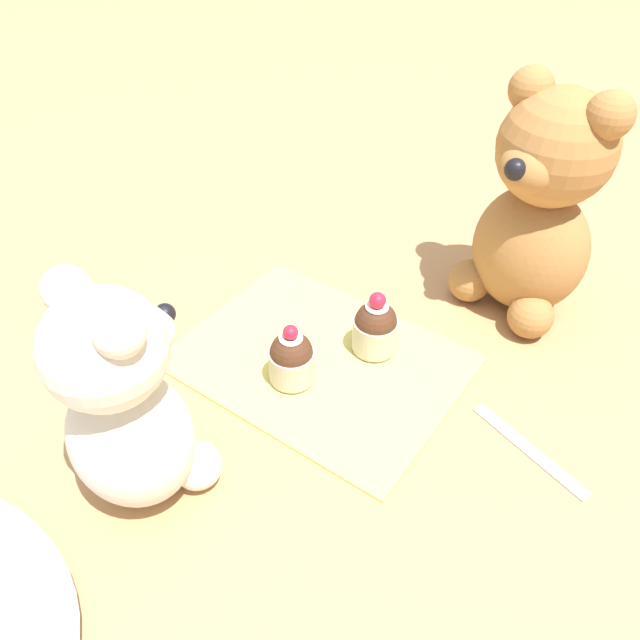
% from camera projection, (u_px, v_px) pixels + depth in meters
% --- Properties ---
extents(ground_plane, '(4.00, 4.00, 0.00)m').
position_uv_depth(ground_plane, '(320.00, 362.00, 0.63)').
color(ground_plane, tan).
extents(knitted_placemat, '(0.27, 0.21, 0.01)m').
position_uv_depth(knitted_placemat, '(320.00, 359.00, 0.63)').
color(knitted_placemat, '#E0D166').
rests_on(knitted_placemat, ground_plane).
extents(teddy_bear_cream, '(0.12, 0.11, 0.21)m').
position_uv_depth(teddy_bear_cream, '(126.00, 405.00, 0.46)').
color(teddy_bear_cream, silver).
rests_on(teddy_bear_cream, ground_plane).
extents(teddy_bear_tan, '(0.14, 0.14, 0.25)m').
position_uv_depth(teddy_bear_tan, '(538.00, 209.00, 0.62)').
color(teddy_bear_tan, '#A3703D').
rests_on(teddy_bear_tan, ground_plane).
extents(cupcake_near_cream_bear, '(0.04, 0.04, 0.07)m').
position_uv_depth(cupcake_near_cream_bear, '(292.00, 358.00, 0.59)').
color(cupcake_near_cream_bear, '#B2ADA3').
rests_on(cupcake_near_cream_bear, knitted_placemat).
extents(cupcake_near_tan_bear, '(0.05, 0.05, 0.07)m').
position_uv_depth(cupcake_near_tan_bear, '(375.00, 327.00, 0.62)').
color(cupcake_near_tan_bear, '#B2ADA3').
rests_on(cupcake_near_tan_bear, knitted_placemat).
extents(teaspoon, '(0.12, 0.05, 0.01)m').
position_uv_depth(teaspoon, '(529.00, 449.00, 0.54)').
color(teaspoon, silver).
rests_on(teaspoon, ground_plane).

